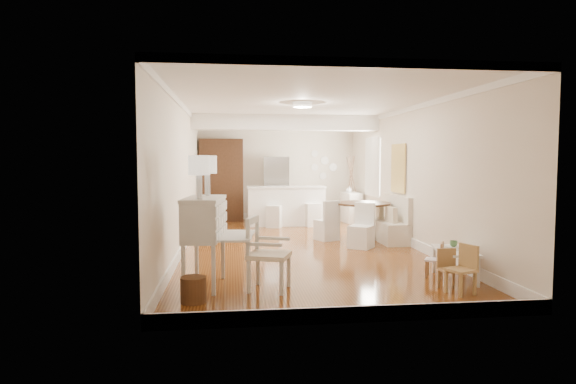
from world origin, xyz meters
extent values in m
plane|color=brown|center=(0.00, 0.00, 0.00)|extent=(9.00, 9.00, 0.00)
cube|color=white|center=(0.00, 0.00, 2.80)|extent=(4.50, 9.00, 0.04)
cube|color=beige|center=(0.00, 4.50, 1.40)|extent=(4.50, 0.04, 2.80)
cube|color=beige|center=(0.00, -4.50, 1.40)|extent=(4.50, 0.04, 2.80)
cube|color=beige|center=(-2.25, 0.00, 1.40)|extent=(0.04, 9.00, 2.80)
cube|color=beige|center=(2.25, 0.00, 1.40)|extent=(0.04, 9.00, 2.80)
cube|color=white|center=(0.00, 2.20, 2.62)|extent=(4.50, 0.45, 0.36)
cube|color=tan|center=(2.21, 0.50, 1.55)|extent=(0.04, 0.84, 1.04)
cube|color=white|center=(2.23, 2.40, 1.55)|extent=(0.04, 1.10, 1.40)
cylinder|color=#381E11|center=(-1.20, 4.48, 1.85)|extent=(0.30, 0.03, 0.30)
cylinder|color=white|center=(0.00, -0.50, 2.75)|extent=(0.36, 0.36, 0.08)
cube|color=silver|center=(-1.70, -2.82, 0.62)|extent=(1.08, 1.10, 1.24)
cube|color=beige|center=(-0.83, -3.09, 0.49)|extent=(0.71, 0.71, 0.98)
cylinder|color=#55321A|center=(-1.80, -3.54, 0.16)|extent=(0.39, 0.39, 0.32)
cube|color=white|center=(1.90, -2.85, 0.22)|extent=(0.72, 0.98, 0.44)
cube|color=tan|center=(1.63, -3.57, 0.33)|extent=(0.40, 0.40, 0.65)
cube|color=#A8754C|center=(1.66, -2.67, 0.27)|extent=(0.35, 0.35, 0.53)
cube|color=#AC804E|center=(1.58, -3.35, 0.27)|extent=(0.27, 0.27, 0.55)
cube|color=silver|center=(1.99, 0.50, 0.49)|extent=(0.52, 1.60, 0.98)
cylinder|color=#402614|center=(1.51, 0.69, 0.40)|extent=(1.56, 1.56, 0.81)
cube|color=white|center=(1.20, -0.29, 0.44)|extent=(0.59, 0.60, 0.88)
cube|color=silver|center=(0.71, 0.71, 0.43)|extent=(0.55, 0.56, 0.86)
cube|color=white|center=(0.10, 3.10, 0.52)|extent=(2.05, 0.65, 1.03)
cube|color=silver|center=(-0.24, 2.74, 0.45)|extent=(0.46, 0.46, 0.90)
cube|color=silver|center=(0.74, 2.84, 0.48)|extent=(0.46, 0.46, 0.96)
cube|color=#381E11|center=(-1.60, 4.18, 1.15)|extent=(1.20, 0.60, 2.30)
imported|color=silver|center=(0.30, 4.15, 0.90)|extent=(0.75, 0.65, 1.80)
cube|color=silver|center=(1.94, 3.45, 0.41)|extent=(0.46, 0.90, 0.83)
imported|color=#589356|center=(1.98, -2.63, 0.49)|extent=(0.12, 0.12, 0.09)
imported|color=white|center=(1.89, 3.48, 0.91)|extent=(0.21, 0.21, 0.17)
camera|label=1|loc=(-1.32, -9.42, 1.76)|focal=30.00mm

